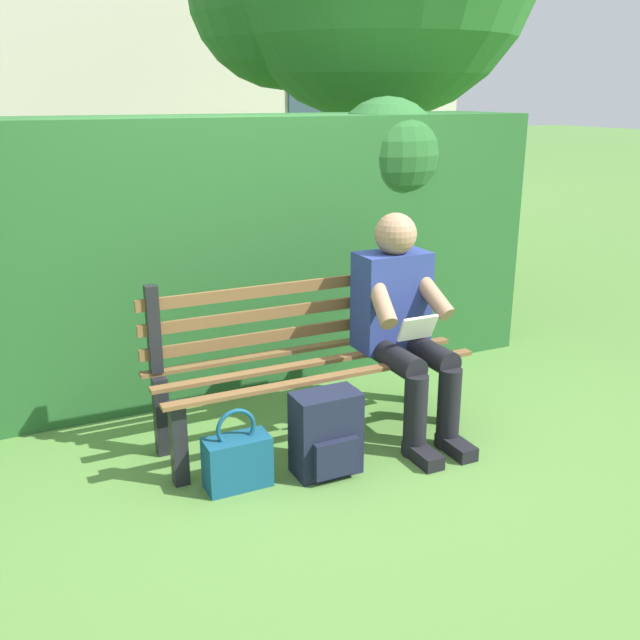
% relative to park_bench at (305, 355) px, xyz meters
% --- Properties ---
extents(ground, '(60.00, 60.00, 0.00)m').
position_rel_park_bench_xyz_m(ground, '(0.00, 0.08, -0.43)').
color(ground, '#517F38').
extents(park_bench, '(1.66, 0.48, 0.87)m').
position_rel_park_bench_xyz_m(park_bench, '(0.00, 0.00, 0.00)').
color(park_bench, black).
rests_on(park_bench, ground).
extents(person_seated, '(0.44, 0.73, 1.16)m').
position_rel_park_bench_xyz_m(person_seated, '(-0.48, 0.18, 0.17)').
color(person_seated, navy).
rests_on(person_seated, ground).
extents(hedge_backdrop, '(4.52, 0.86, 1.72)m').
position_rel_park_bench_xyz_m(hedge_backdrop, '(0.34, -0.98, 0.42)').
color(hedge_backdrop, '#265B28').
rests_on(hedge_backdrop, ground).
extents(backpack, '(0.31, 0.26, 0.41)m').
position_rel_park_bench_xyz_m(backpack, '(0.09, 0.44, -0.24)').
color(backpack, '#191E33').
rests_on(backpack, ground).
extents(handbag, '(0.30, 0.15, 0.39)m').
position_rel_park_bench_xyz_m(handbag, '(0.52, 0.38, -0.30)').
color(handbag, navy).
rests_on(handbag, ground).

